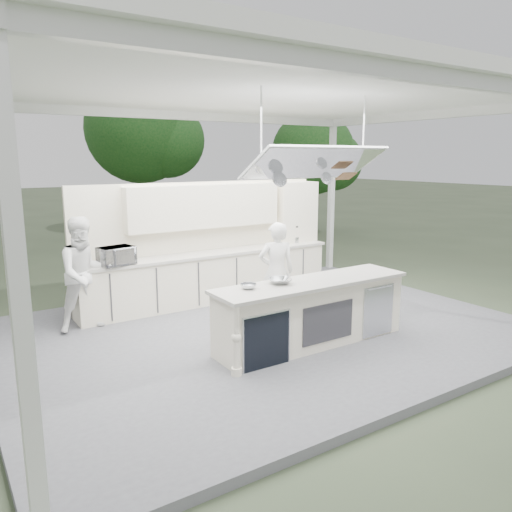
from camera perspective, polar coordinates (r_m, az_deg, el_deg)
ground at (r=8.15m, az=1.13°, el=-9.06°), size 90.00×90.00×0.00m
stage_deck at (r=8.13m, az=1.14°, el=-8.66°), size 8.00×6.00×0.12m
tent at (r=7.69m, az=1.32°, el=17.85°), size 8.20×6.20×3.86m
demo_island at (r=7.37m, az=6.33°, el=-6.45°), size 3.10×0.79×0.95m
back_counter at (r=9.54m, az=-5.30°, el=-2.33°), size 5.08×0.72×0.95m
back_wall_unit at (r=9.76m, az=-3.69°, el=3.84°), size 5.05×0.48×2.25m
tree_cluster at (r=16.62m, az=-19.13°, el=12.21°), size 19.55×9.40×5.85m
head_chef at (r=8.32m, az=2.33°, el=-1.79°), size 0.71×0.60×1.66m
sous_chef at (r=8.29m, az=-18.95°, el=-1.93°), size 0.94×0.77×1.81m
toaster_oven at (r=8.54m, az=-15.68°, el=-0.00°), size 0.62×0.48×0.31m
bowl_large at (r=7.05m, az=2.74°, el=-2.85°), size 0.42×0.42×0.08m
bowl_small at (r=6.77m, az=-0.88°, el=-3.47°), size 0.28×0.28×0.07m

